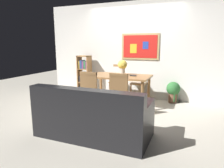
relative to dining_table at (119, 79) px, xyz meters
name	(u,v)px	position (x,y,z in m)	size (l,w,h in m)	color
ground_plane	(117,111)	(0.13, -0.46, -0.64)	(12.00, 12.00, 0.00)	beige
wall_back_with_painting	(135,51)	(0.13, 0.88, 0.67)	(5.20, 0.14, 2.60)	silver
dining_table	(119,79)	(0.00, 0.00, 0.00)	(1.48, 0.85, 0.73)	#9E7042
dining_chair_far_left	(119,78)	(-0.30, 0.76, -0.10)	(0.40, 0.41, 0.91)	#9E7042
dining_chair_near_right	(120,91)	(0.30, -0.76, -0.10)	(0.40, 0.41, 0.91)	#9E7042
dining_chair_near_left	(91,89)	(-0.37, -0.78, -0.10)	(0.40, 0.41, 0.91)	#9E7042
dining_chair_far_right	(140,79)	(0.32, 0.77, -0.10)	(0.40, 0.41, 0.91)	#9E7042
leather_couch	(92,118)	(0.20, -1.82, -0.33)	(1.80, 0.84, 0.84)	black
bookshelf	(85,76)	(-1.29, 0.58, -0.08)	(0.36, 0.28, 1.16)	#9E7042
potted_ivy	(173,91)	(1.22, 0.67, -0.32)	(0.34, 0.34, 0.54)	brown
flower_vase	(122,66)	(0.05, 0.07, 0.32)	(0.23, 0.23, 0.37)	beige
tv_remote	(133,76)	(0.34, 0.02, 0.11)	(0.16, 0.05, 0.02)	black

